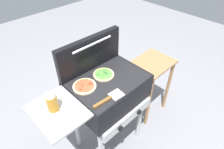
% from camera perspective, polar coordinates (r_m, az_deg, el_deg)
% --- Properties ---
extents(ground_plane, '(8.00, 8.00, 0.00)m').
position_cam_1_polar(ground_plane, '(2.26, -0.96, -18.88)').
color(ground_plane, gray).
extents(grill, '(0.96, 0.53, 0.90)m').
position_cam_1_polar(grill, '(1.66, -1.49, -5.43)').
color(grill, black).
rests_on(grill, ground_plane).
extents(grill_lid_open, '(0.63, 0.09, 0.30)m').
position_cam_1_polar(grill_lid_open, '(1.61, -6.65, 6.32)').
color(grill_lid_open, black).
rests_on(grill_lid_open, grill).
extents(pizza_veggie, '(0.18, 0.18, 0.04)m').
position_cam_1_polar(pizza_veggie, '(1.60, -2.54, 0.08)').
color(pizza_veggie, '#E0C17F').
rests_on(pizza_veggie, grill).
extents(pizza_pepperoni, '(0.19, 0.19, 0.03)m').
position_cam_1_polar(pizza_pepperoni, '(1.51, -8.28, -3.46)').
color(pizza_pepperoni, beige).
rests_on(pizza_pepperoni, grill).
extents(sauce_jar, '(0.08, 0.08, 0.14)m').
position_cam_1_polar(sauce_jar, '(1.35, -17.64, -8.00)').
color(sauce_jar, '#B77A1E').
rests_on(sauce_jar, grill).
extents(spatula, '(0.26, 0.10, 0.02)m').
position_cam_1_polar(spatula, '(1.39, -1.07, -7.40)').
color(spatula, '#B7BABF').
rests_on(spatula, grill).
extents(prep_table, '(0.44, 0.36, 0.74)m').
position_cam_1_polar(prep_table, '(2.20, 11.48, -0.76)').
color(prep_table, olive).
rests_on(prep_table, ground_plane).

